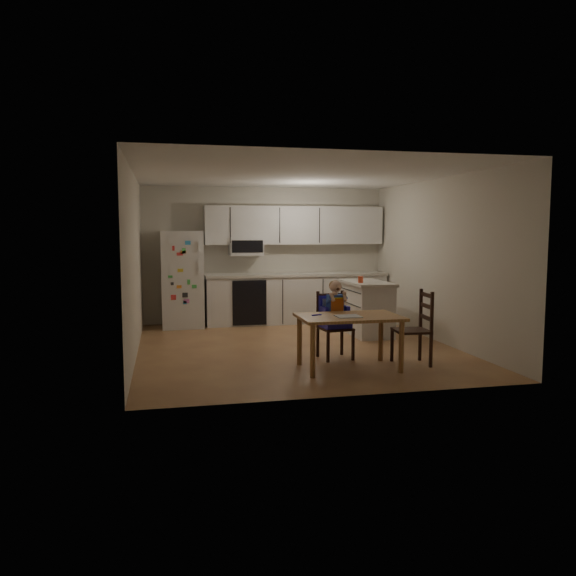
% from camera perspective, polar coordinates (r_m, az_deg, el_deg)
% --- Properties ---
extents(room, '(4.52, 5.01, 2.51)m').
position_cam_1_polar(room, '(8.57, 0.04, 2.81)').
color(room, '#915E3C').
rests_on(room, ground).
extents(refrigerator, '(0.72, 0.70, 1.70)m').
position_cam_1_polar(refrigerator, '(10.07, -10.69, 0.89)').
color(refrigerator, silver).
rests_on(refrigerator, ground).
extents(kitchen_run, '(3.37, 0.62, 2.15)m').
position_cam_1_polar(kitchen_run, '(10.42, 0.64, 1.30)').
color(kitchen_run, silver).
rests_on(kitchen_run, ground).
extents(kitchen_island, '(0.62, 1.19, 0.88)m').
position_cam_1_polar(kitchen_island, '(9.31, 7.97, -2.00)').
color(kitchen_island, silver).
rests_on(kitchen_island, ground).
extents(red_cup, '(0.08, 0.08, 0.10)m').
position_cam_1_polar(red_cup, '(9.01, 7.39, 0.86)').
color(red_cup, '#D14122').
rests_on(red_cup, kitchen_island).
extents(dining_table, '(1.24, 0.80, 0.66)m').
position_cam_1_polar(dining_table, '(6.94, 6.23, -3.53)').
color(dining_table, olive).
rests_on(dining_table, ground).
extents(napkin, '(0.29, 0.25, 0.01)m').
position_cam_1_polar(napkin, '(6.83, 6.13, -2.87)').
color(napkin, silver).
rests_on(napkin, dining_table).
extents(toddler_spoon, '(0.12, 0.06, 0.02)m').
position_cam_1_polar(toddler_spoon, '(6.90, 2.86, -2.75)').
color(toddler_spoon, '#2922C7').
rests_on(toddler_spoon, dining_table).
extents(chair_booster, '(0.44, 0.44, 1.05)m').
position_cam_1_polar(chair_booster, '(7.51, 4.70, -2.36)').
color(chair_booster, black).
rests_on(chair_booster, ground).
extents(chair_side, '(0.46, 0.46, 0.95)m').
position_cam_1_polar(chair_side, '(7.34, 13.14, -3.45)').
color(chair_side, black).
rests_on(chair_side, ground).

